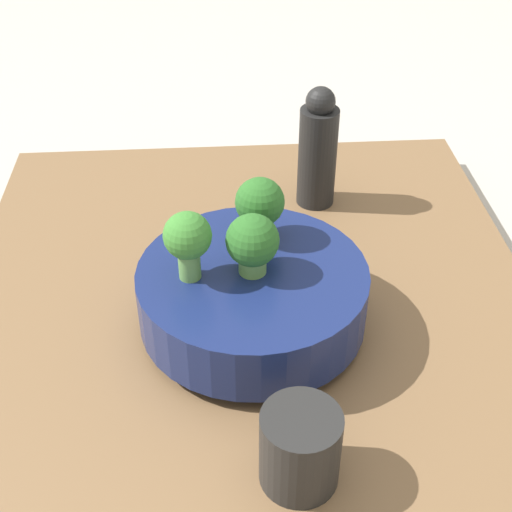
% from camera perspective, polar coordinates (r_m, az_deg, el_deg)
% --- Properties ---
extents(ground_plane, '(6.00, 6.00, 0.00)m').
position_cam_1_polar(ground_plane, '(0.80, -0.07, -9.84)').
color(ground_plane, '#ADA89E').
extents(table, '(0.91, 0.67, 0.05)m').
position_cam_1_polar(table, '(0.79, -0.07, -8.72)').
color(table, brown).
rests_on(table, ground_plane).
extents(bowl, '(0.25, 0.25, 0.08)m').
position_cam_1_polar(bowl, '(0.77, 0.00, -3.19)').
color(bowl, navy).
rests_on(bowl, table).
extents(broccoli_floret_center, '(0.06, 0.06, 0.07)m').
position_cam_1_polar(broccoli_floret_center, '(0.72, 0.00, 1.10)').
color(broccoli_floret_center, '#609347').
rests_on(broccoli_floret_center, bowl).
extents(broccoli_floret_right, '(0.05, 0.05, 0.07)m').
position_cam_1_polar(broccoli_floret_right, '(0.77, 0.31, 4.08)').
color(broccoli_floret_right, '#609347').
rests_on(broccoli_floret_right, bowl).
extents(broccoli_floret_back, '(0.05, 0.05, 0.08)m').
position_cam_1_polar(broccoli_floret_back, '(0.71, -5.49, 1.34)').
color(broccoli_floret_back, '#609347').
rests_on(broccoli_floret_back, bowl).
extents(cup, '(0.07, 0.07, 0.08)m').
position_cam_1_polar(cup, '(0.64, 3.55, -15.08)').
color(cup, black).
rests_on(cup, table).
extents(pepper_mill, '(0.05, 0.05, 0.17)m').
position_cam_1_polar(pepper_mill, '(0.96, 4.96, 8.44)').
color(pepper_mill, black).
rests_on(pepper_mill, table).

